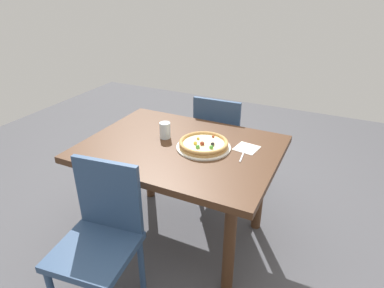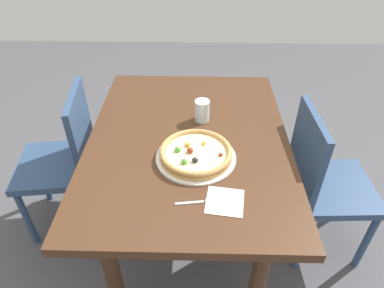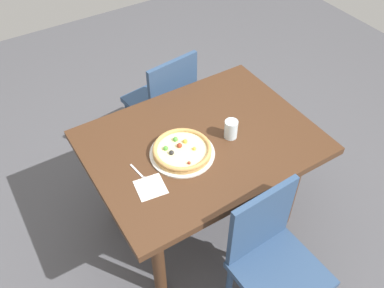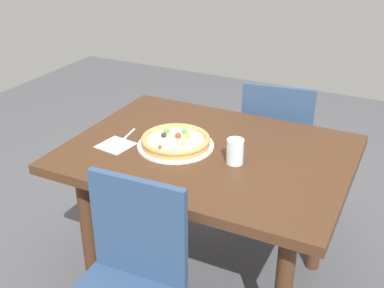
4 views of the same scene
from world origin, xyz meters
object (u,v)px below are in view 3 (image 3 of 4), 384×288
(chair_far, at_px, (273,259))
(plate, at_px, (182,153))
(fork, at_px, (141,176))
(napkin, at_px, (151,187))
(pizza, at_px, (182,150))
(drinking_glass, at_px, (231,129))
(dining_table, at_px, (201,152))
(chair_near, at_px, (164,101))

(chair_far, height_order, plate, chair_far)
(fork, relative_size, napkin, 1.18)
(fork, bearing_deg, chair_far, 24.06)
(pizza, distance_m, drinking_glass, 0.30)
(pizza, distance_m, napkin, 0.27)
(dining_table, height_order, drinking_glass, drinking_glass)
(chair_far, height_order, fork, chair_far)
(chair_far, relative_size, drinking_glass, 7.98)
(plate, distance_m, drinking_glass, 0.30)
(chair_near, xyz_separation_m, fork, (0.53, 0.74, 0.26))
(pizza, height_order, fork, pizza)
(plate, bearing_deg, drinking_glass, 175.05)
(chair_far, relative_size, napkin, 6.21)
(chair_near, height_order, pizza, chair_near)
(chair_far, distance_m, napkin, 0.70)
(plate, distance_m, fork, 0.25)
(plate, height_order, pizza, pizza)
(pizza, bearing_deg, chair_far, 101.44)
(dining_table, distance_m, napkin, 0.43)
(chair_near, bearing_deg, fork, -132.84)
(plate, relative_size, drinking_glass, 3.19)
(pizza, height_order, drinking_glass, drinking_glass)
(chair_far, bearing_deg, napkin, -56.85)
(chair_near, bearing_deg, napkin, -129.54)
(dining_table, height_order, pizza, pizza)
(chair_far, xyz_separation_m, plate, (0.13, -0.64, 0.26))
(plate, bearing_deg, chair_near, -111.02)
(dining_table, relative_size, plate, 3.57)
(napkin, bearing_deg, chair_far, 125.59)
(fork, xyz_separation_m, napkin, (-0.00, 0.09, -0.00))
(plate, height_order, napkin, plate)
(dining_table, bearing_deg, chair_near, -100.76)
(chair_near, xyz_separation_m, plate, (0.28, 0.72, 0.26))
(pizza, relative_size, drinking_glass, 2.87)
(chair_near, height_order, drinking_glass, chair_near)
(chair_near, relative_size, drinking_glass, 7.98)
(pizza, relative_size, fork, 1.89)
(plate, relative_size, pizza, 1.11)
(chair_far, bearing_deg, dining_table, -93.84)
(dining_table, relative_size, fork, 7.50)
(fork, bearing_deg, drinking_glass, 81.94)
(pizza, bearing_deg, napkin, 24.41)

